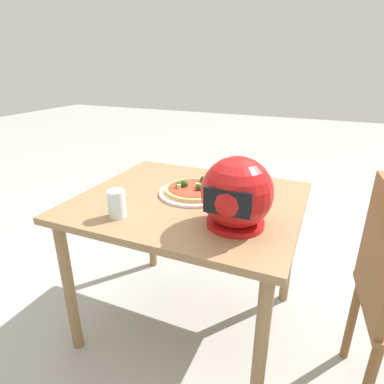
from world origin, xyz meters
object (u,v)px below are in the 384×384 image
at_px(dining_table, 190,216).
at_px(pizza, 194,189).
at_px(motorcycle_helmet, 237,194).
at_px(drinking_glass, 117,204).

xyz_separation_m(dining_table, pizza, (0.00, -0.05, 0.11)).
xyz_separation_m(dining_table, motorcycle_helmet, (-0.26, 0.17, 0.22)).
bearing_deg(drinking_glass, motorcycle_helmet, -165.72).
bearing_deg(dining_table, pizza, -88.40).
height_order(pizza, drinking_glass, drinking_glass).
height_order(dining_table, drinking_glass, drinking_glass).
xyz_separation_m(dining_table, drinking_glass, (0.19, 0.28, 0.14)).
bearing_deg(dining_table, motorcycle_helmet, 147.17).
relative_size(dining_table, pizza, 3.61).
distance_m(pizza, drinking_glass, 0.39).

